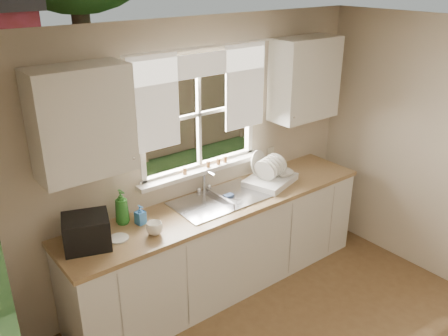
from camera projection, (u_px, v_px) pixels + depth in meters
room_walls at (396, 257)px, 2.89m from camera, size 3.62×4.02×2.50m
ceiling at (420, 44)px, 2.45m from camera, size 3.60×4.00×0.02m
window at (200, 132)px, 4.30m from camera, size 1.38×0.16×1.06m
curtains at (203, 84)px, 4.08m from camera, size 1.50×0.03×0.81m
base_cabinets at (222, 246)px, 4.47m from camera, size 3.00×0.62×0.87m
countertop at (222, 203)px, 4.30m from camera, size 3.04×0.65×0.04m
upper_cabinet_left at (82, 122)px, 3.37m from camera, size 0.70×0.33×0.80m
upper_cabinet_right at (305, 79)px, 4.68m from camera, size 0.70×0.33×0.80m
wall_outlet at (271, 153)px, 4.94m from camera, size 0.08×0.01×0.12m
sill_jars at (209, 164)px, 4.40m from camera, size 0.50×0.04×0.06m
sink at (220, 207)px, 4.34m from camera, size 0.88×0.52×0.40m
dish_rack at (270, 176)px, 4.62m from camera, size 0.58×0.50×0.31m
bowl at (284, 173)px, 4.66m from camera, size 0.24×0.24×0.05m
soap_bottle_a at (122, 207)px, 3.87m from camera, size 0.12×0.13×0.30m
soap_bottle_b at (140, 215)px, 3.89m from camera, size 0.09×0.09×0.17m
soap_bottle_c at (102, 224)px, 3.76m from camera, size 0.13×0.13×0.16m
saucer at (119, 238)px, 3.70m from camera, size 0.16×0.16×0.01m
cup at (154, 228)px, 3.75m from camera, size 0.17×0.17×0.10m
black_appliance at (87, 232)px, 3.56m from camera, size 0.42×0.39×0.25m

